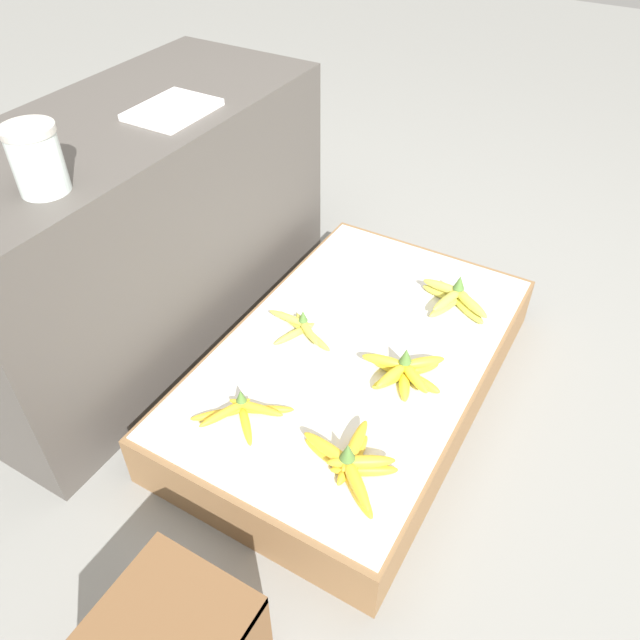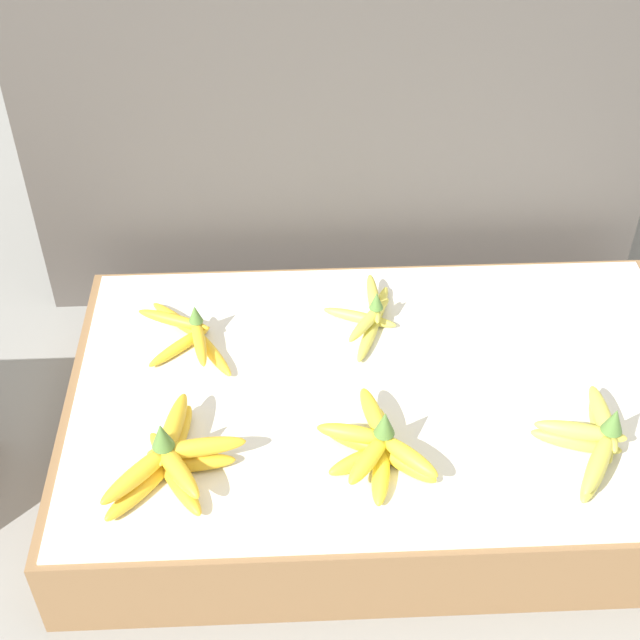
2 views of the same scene
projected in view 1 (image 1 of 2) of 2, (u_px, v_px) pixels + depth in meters
The scene contains 10 objects.
ground_plane at pixel (353, 391), 1.98m from camera, with size 10.00×10.00×0.00m, color gray.
display_platform at pixel (354, 371), 1.92m from camera, with size 1.21×0.75×0.18m.
back_vendor_table at pixel (135, 233), 1.99m from camera, with size 1.37×0.58×0.75m.
banana_bunch_front_left at pixel (350, 463), 1.51m from camera, with size 0.24×0.26×0.11m.
banana_bunch_front_midleft at pixel (405, 372), 1.75m from camera, with size 0.21×0.24×0.11m.
banana_bunch_front_midright at pixel (454, 299), 1.99m from camera, with size 0.16×0.25×0.11m.
banana_bunch_middle_left at pixel (242, 412), 1.65m from camera, with size 0.20×0.24×0.09m.
banana_bunch_middle_midleft at pixel (300, 327), 1.90m from camera, with size 0.15×0.24×0.08m.
glass_jar at pixel (36, 159), 1.39m from camera, with size 0.12×0.12×0.16m.
foam_tray_white at pixel (173, 110), 1.76m from camera, with size 0.24×0.19×0.02m.
Camera 1 is at (-1.21, -0.58, 1.48)m, focal length 35.00 mm.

